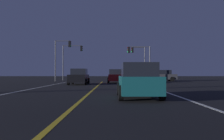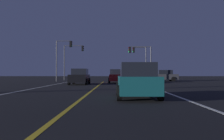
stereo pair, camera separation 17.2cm
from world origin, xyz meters
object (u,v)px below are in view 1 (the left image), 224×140
object	(u,v)px
car_ahead_far	(117,76)
traffic_light_near_right	(140,55)
car_oncoming	(80,77)
car_crossing_side	(163,76)
traffic_light_near_left	(63,52)
traffic_light_far_left	(73,55)
traffic_light_far_right	(139,56)
car_lead_same_lane	(139,81)

from	to	relation	value
car_ahead_far	traffic_light_near_right	distance (m)	6.60
car_oncoming	traffic_light_near_right	bearing A→B (deg)	140.22
car_crossing_side	traffic_light_near_left	size ratio (longest dim) A/B	0.72
traffic_light_far_left	traffic_light_far_right	bearing A→B (deg)	0.00
car_lead_same_lane	traffic_light_far_left	bearing A→B (deg)	15.58
car_lead_same_lane	car_oncoming	bearing A→B (deg)	18.84
car_crossing_side	car_lead_same_lane	distance (m)	26.12
car_ahead_far	traffic_light_far_left	size ratio (longest dim) A/B	0.73
car_ahead_far	traffic_light_far_left	xyz separation A→B (m)	(-7.19, 10.27, 3.55)
car_oncoming	traffic_light_far_left	bearing A→B (deg)	-167.75
traffic_light_near_right	traffic_light_far_left	distance (m)	11.97
car_crossing_side	car_ahead_far	bearing A→B (deg)	42.93
traffic_light_far_right	car_crossing_side	bearing A→B (deg)	133.78
car_ahead_far	traffic_light_near_right	bearing A→B (deg)	-35.72
car_oncoming	car_crossing_side	size ratio (longest dim) A/B	1.00
car_ahead_far	car_oncoming	size ratio (longest dim) A/B	1.00
traffic_light_far_right	traffic_light_far_left	bearing A→B (deg)	0.00
car_crossing_side	traffic_light_far_left	bearing A→B (deg)	-13.42
car_oncoming	traffic_light_near_right	xyz separation A→B (m)	(7.47, 8.98, 3.01)
car_crossing_side	traffic_light_far_left	size ratio (longest dim) A/B	0.73
car_ahead_far	traffic_light_near_left	xyz separation A→B (m)	(-7.70, 4.77, 3.54)
traffic_light_near_right	traffic_light_far_left	world-z (taller)	traffic_light_far_left
car_ahead_far	traffic_light_near_left	bearing A→B (deg)	58.20
traffic_light_near_left	traffic_light_far_left	world-z (taller)	traffic_light_near_left
traffic_light_far_right	car_ahead_far	bearing A→B (deg)	68.70
car_lead_same_lane	traffic_light_near_right	xyz separation A→B (m)	(2.60, 23.26, 3.01)
car_lead_same_lane	traffic_light_near_right	distance (m)	23.60
car_crossing_side	traffic_light_near_right	size ratio (longest dim) A/B	0.84
car_lead_same_lane	traffic_light_far_right	size ratio (longest dim) A/B	0.76
car_crossing_side	traffic_light_far_left	xyz separation A→B (m)	(-14.51, 3.46, 3.55)
car_oncoming	traffic_light_near_left	world-z (taller)	traffic_light_near_left
traffic_light_near_right	car_lead_same_lane	bearing A→B (deg)	83.62
traffic_light_far_left	traffic_light_near_right	bearing A→B (deg)	-27.38
car_crossing_side	car_lead_same_lane	bearing A→B (deg)	75.61
car_ahead_far	traffic_light_near_right	world-z (taller)	traffic_light_near_right
car_oncoming	traffic_light_near_right	size ratio (longest dim) A/B	0.84
car_ahead_far	car_crossing_side	xyz separation A→B (m)	(7.32, 6.81, 0.00)
car_oncoming	traffic_light_far_right	distance (m)	16.89
car_ahead_far	car_lead_same_lane	xyz separation A→B (m)	(0.83, -18.49, 0.00)
traffic_light_far_left	car_lead_same_lane	bearing A→B (deg)	-74.42
traffic_light_near_right	traffic_light_near_left	bearing A→B (deg)	0.00
car_lead_same_lane	traffic_light_near_right	size ratio (longest dim) A/B	0.84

